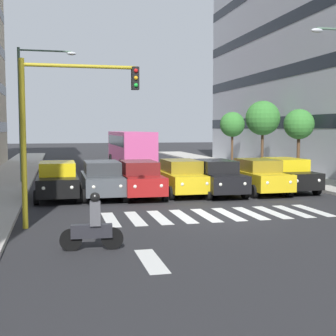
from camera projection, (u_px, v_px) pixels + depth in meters
name	position (u px, v px, depth m)	size (l,w,h in m)	color
ground_plane	(217.00, 215.00, 17.70)	(180.00, 180.00, 0.00)	#262628
building_left_block_0	(317.00, 56.00, 39.09)	(9.99, 24.71, 18.61)	#ADB2BC
crosswalk_markings	(217.00, 215.00, 17.70)	(8.55, 2.80, 0.01)	silver
lane_arrow_1	(151.00, 261.00, 11.52)	(0.50, 2.20, 0.01)	silver
car_0	(286.00, 175.00, 24.19)	(2.02, 4.44, 1.72)	black
car_1	(258.00, 176.00, 23.48)	(2.02, 4.44, 1.72)	gold
car_2	(216.00, 177.00, 22.87)	(2.02, 4.44, 1.72)	black
car_3	(182.00, 177.00, 22.93)	(2.02, 4.44, 1.72)	gold
car_4	(139.00, 179.00, 22.14)	(2.02, 4.44, 1.72)	maroon
car_5	(102.00, 179.00, 21.96)	(2.02, 4.44, 1.72)	#474C51
car_6	(58.00, 180.00, 21.58)	(2.02, 4.44, 1.72)	black
bus_behind_traffic	(130.00, 146.00, 38.71)	(2.78, 10.50, 3.00)	#DB5193
motorcycle_with_rider	(93.00, 226.00, 12.50)	(1.70, 0.38, 1.57)	black
traffic_light_gantry	(57.00, 116.00, 15.22)	(3.88, 0.36, 5.50)	#AD991E
street_lamp_right	(29.00, 100.00, 27.26)	(3.37, 0.28, 7.80)	#4C6B56
street_tree_1	(299.00, 125.00, 28.99)	(1.89, 1.89, 4.33)	#513823
street_tree_2	(263.00, 118.00, 33.85)	(2.51, 2.51, 5.13)	#513823
street_tree_3	(232.00, 125.00, 40.58)	(2.18, 2.18, 4.57)	#513823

